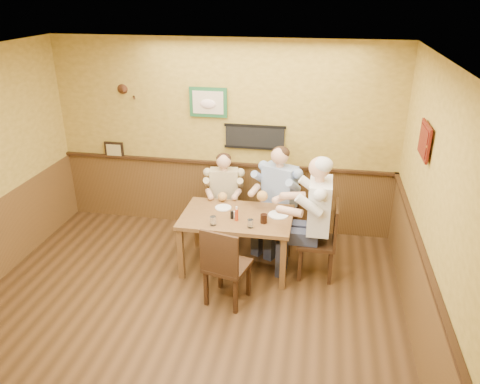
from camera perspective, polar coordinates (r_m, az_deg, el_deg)
The scene contains 17 objects.
room at distance 4.57m, azimuth -6.69°, elevation 1.42°, with size 5.02×5.03×2.81m.
dining_table at distance 5.98m, azimuth -0.39°, elevation -3.65°, with size 1.40×0.90×0.75m.
chair_back_left at distance 6.84m, azimuth -1.90°, elevation -2.31°, with size 0.38×0.38×0.81m, color #372111, non-canonical shape.
chair_back_right at distance 6.59m, azimuth 4.73°, elevation -2.86°, with size 0.43×0.43×0.93m, color #372111, non-canonical shape.
chair_right_end at distance 5.96m, azimuth 9.36°, elevation -5.80°, with size 0.46×0.46×1.00m, color #372111, non-canonical shape.
chair_near_side at distance 5.42m, azimuth -1.54°, elevation -8.72°, with size 0.46×0.46×1.00m, color #372111, non-canonical shape.
diner_tan_shirt at distance 6.76m, azimuth -1.92°, elevation -0.98°, with size 0.54×0.54×1.16m, color beige, non-canonical shape.
diner_blue_polo at distance 6.51m, azimuth 4.78°, elevation -1.29°, with size 0.61×0.61×1.33m, color #849BC6, non-canonical shape.
diner_white_elder at distance 5.86m, azimuth 9.50°, elevation -3.97°, with size 0.66×0.66×1.43m, color white, non-canonical shape.
water_glass_left at distance 5.69m, azimuth -3.30°, elevation -3.52°, with size 0.08×0.08×0.11m, color white.
water_glass_mid at distance 5.62m, azimuth 1.28°, elevation -3.87°, with size 0.07×0.07×0.11m, color white.
cola_tumbler at distance 5.74m, azimuth 2.92°, elevation -3.26°, with size 0.09×0.09×0.11m, color black.
hot_sauce_bottle at distance 5.77m, azimuth -0.42°, elevation -2.73°, with size 0.04×0.04×0.17m, color #B03512.
salt_shaker at distance 5.86m, azimuth -0.79°, elevation -2.76°, with size 0.03×0.03×0.09m, color white.
pepper_shaker at distance 5.83m, azimuth -0.99°, elevation -2.80°, with size 0.04×0.04×0.10m, color black.
plate_far_left at distance 6.13m, azimuth -2.06°, elevation -1.91°, with size 0.21×0.21×0.01m, color white.
plate_far_right at distance 5.95m, azimuth 4.70°, elevation -2.79°, with size 0.26×0.26×0.02m, color white.
Camera 1 is at (1.41, -3.86, 3.41)m, focal length 35.00 mm.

